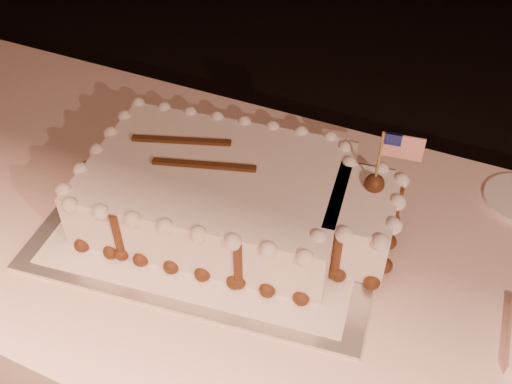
% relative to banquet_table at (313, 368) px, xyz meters
% --- Properties ---
extents(banquet_table, '(2.40, 0.80, 0.75)m').
position_rel_banquet_table_xyz_m(banquet_table, '(0.00, 0.00, 0.00)').
color(banquet_table, '#FDCFC4').
rests_on(banquet_table, ground).
extents(cake_board, '(0.69, 0.55, 0.01)m').
position_rel_banquet_table_xyz_m(cake_board, '(-0.23, 0.01, 0.38)').
color(cake_board, silver).
rests_on(cake_board, banquet_table).
extents(doily, '(0.61, 0.50, 0.00)m').
position_rel_banquet_table_xyz_m(doily, '(-0.23, 0.01, 0.38)').
color(doily, white).
rests_on(doily, cake_board).
extents(sheet_cake, '(0.61, 0.39, 0.24)m').
position_rel_banquet_table_xyz_m(sheet_cake, '(-0.19, 0.02, 0.44)').
color(sheet_cake, white).
rests_on(sheet_cake, doily).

